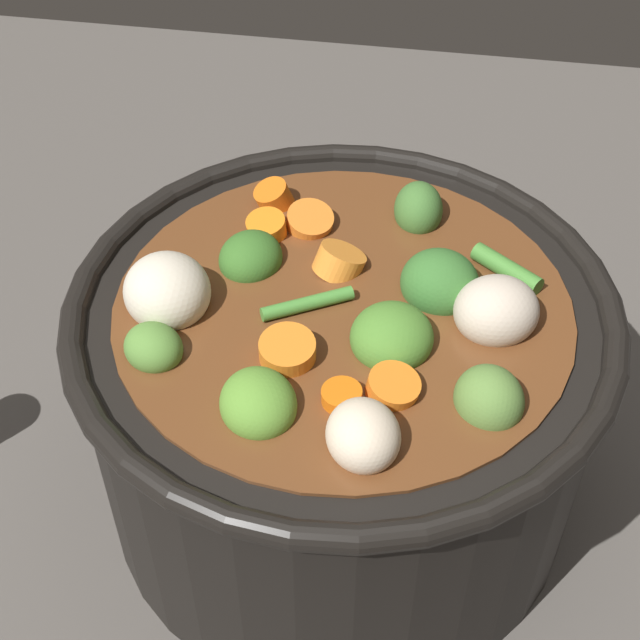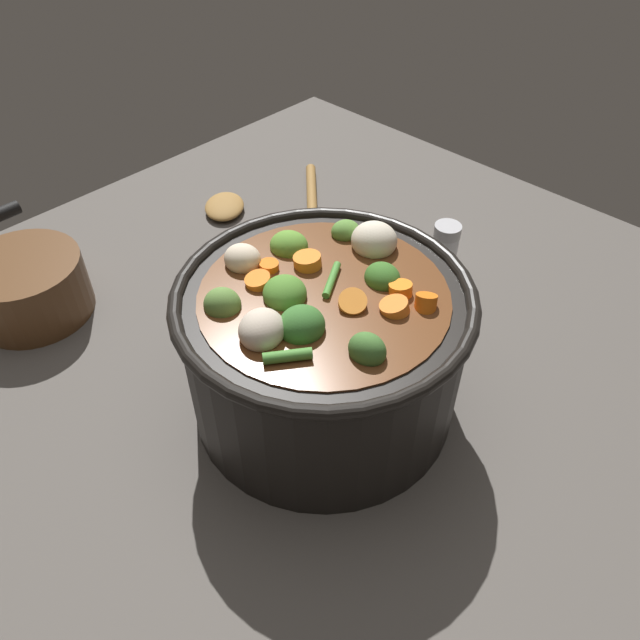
{
  "view_description": "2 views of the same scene",
  "coord_description": "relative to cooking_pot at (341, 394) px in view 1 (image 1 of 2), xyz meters",
  "views": [
    {
      "loc": [
        0.04,
        -0.33,
        0.46
      ],
      "look_at": [
        -0.01,
        -0.01,
        0.14
      ],
      "focal_mm": 51.67,
      "sensor_mm": 36.0,
      "label": 1
    },
    {
      "loc": [
        0.3,
        0.29,
        0.51
      ],
      "look_at": [
        0.01,
        0.01,
        0.13
      ],
      "focal_mm": 34.46,
      "sensor_mm": 36.0,
      "label": 2
    }
  ],
  "objects": [
    {
      "name": "cooking_pot",
      "position": [
        0.0,
        0.0,
        0.0
      ],
      "size": [
        0.28,
        0.28,
        0.17
      ],
      "color": "black",
      "rests_on": "ground_plane"
    },
    {
      "name": "ground_plane",
      "position": [
        -0.0,
        0.0,
        -0.08
      ],
      "size": [
        1.1,
        1.1,
        0.0
      ],
      "primitive_type": "plane",
      "color": "#514C47"
    }
  ]
}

